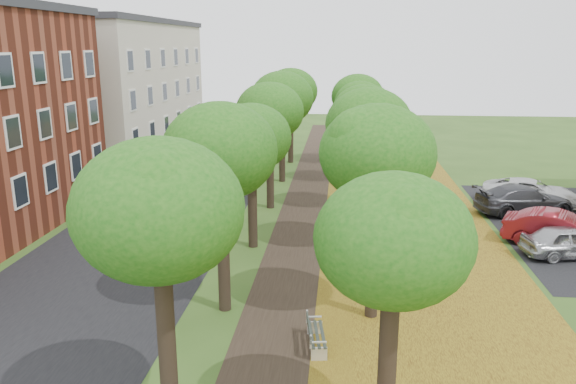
% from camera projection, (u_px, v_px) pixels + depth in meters
% --- Properties ---
extents(street_asphalt, '(8.00, 70.00, 0.01)m').
position_uv_depth(street_asphalt, '(157.00, 222.00, 27.79)').
color(street_asphalt, black).
rests_on(street_asphalt, ground).
extents(footpath, '(3.20, 70.00, 0.01)m').
position_uv_depth(footpath, '(308.00, 226.00, 27.10)').
color(footpath, black).
rests_on(footpath, ground).
extents(leaf_verge, '(7.50, 70.00, 0.01)m').
position_uv_depth(leaf_verge, '(413.00, 229.00, 26.64)').
color(leaf_verge, olive).
rests_on(leaf_verge, ground).
extents(tree_row_west, '(3.54, 33.54, 6.55)m').
position_uv_depth(tree_row_west, '(261.00, 123.00, 26.03)').
color(tree_row_west, black).
rests_on(tree_row_west, ground).
extents(tree_row_east, '(3.54, 33.54, 6.55)m').
position_uv_depth(tree_row_east, '(366.00, 124.00, 25.58)').
color(tree_row_east, black).
rests_on(tree_row_east, ground).
extents(building_cream, '(10.30, 20.30, 10.40)m').
position_uv_depth(building_cream, '(109.00, 87.00, 44.66)').
color(building_cream, beige).
rests_on(building_cream, ground).
extents(bench, '(0.69, 1.68, 0.77)m').
position_uv_depth(bench, '(315.00, 334.00, 16.22)').
color(bench, '#27312B').
rests_on(bench, ground).
extents(car_silver, '(4.12, 2.24, 1.33)m').
position_uv_depth(car_silver, '(570.00, 241.00, 23.06)').
color(car_silver, '#B0B0B5').
rests_on(car_silver, ground).
extents(car_red, '(4.90, 3.34, 1.53)m').
position_uv_depth(car_red, '(560.00, 230.00, 24.17)').
color(car_red, maroon).
rests_on(car_red, ground).
extents(car_grey, '(5.38, 3.14, 1.46)m').
position_uv_depth(car_grey, '(524.00, 200.00, 28.96)').
color(car_grey, '#333438').
rests_on(car_grey, ground).
extents(car_white, '(5.52, 3.73, 1.40)m').
position_uv_depth(car_white, '(531.00, 192.00, 30.54)').
color(car_white, silver).
rests_on(car_white, ground).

